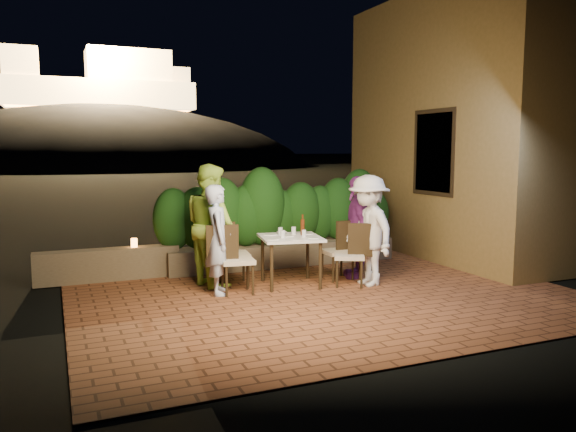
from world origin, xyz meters
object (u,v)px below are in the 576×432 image
bowl (282,233)px  chair_left_front (237,259)px  diner_green (211,225)px  diner_white (368,230)px  chair_right_front (349,254)px  chair_right_back (338,250)px  diner_purple (357,227)px  parapet_lamp (134,243)px  beer_bottle (303,225)px  dining_table (291,261)px  chair_left_back (234,253)px  diner_blue (218,240)px

bowl → chair_left_front: (-0.87, -0.42, -0.27)m
diner_green → diner_white: (2.19, -0.94, -0.08)m
chair_right_front → chair_right_back: chair_right_front is taller
diner_green → diner_purple: 2.33m
diner_green → parapet_lamp: 1.42m
beer_bottle → parapet_lamp: size_ratio=2.29×
dining_table → diner_purple: diner_purple is taller
chair_right_back → chair_left_back: bearing=-12.7°
beer_bottle → parapet_lamp: 2.73m
bowl → diner_green: bearing=168.9°
chair_right_back → diner_purple: bearing=-179.1°
bowl → diner_white: 1.34m
beer_bottle → chair_right_front: beer_bottle is taller
bowl → diner_blue: diner_blue is taller
chair_left_back → chair_right_back: size_ratio=1.04×
bowl → parapet_lamp: bearing=151.6°
bowl → dining_table: bearing=-84.6°
diner_green → diner_white: 2.38m
chair_right_back → diner_green: diner_green is taller
chair_left_front → chair_left_back: size_ratio=1.03×
chair_right_back → diner_green: (-1.94, 0.43, 0.46)m
beer_bottle → diner_white: (0.87, -0.48, -0.07)m
chair_right_front → diner_blue: bearing=17.6°
chair_left_front → chair_right_back: (1.73, 0.20, -0.03)m
chair_left_back → diner_green: size_ratio=0.52×
chair_left_front → diner_green: 0.79m
chair_right_front → parapet_lamp: 3.43m
chair_right_front → chair_right_back: bearing=-68.2°
beer_bottle → chair_left_back: size_ratio=0.33×
chair_right_front → beer_bottle: bearing=-8.4°
dining_table → chair_right_back: bearing=4.6°
diner_white → chair_right_back: bearing=-157.0°
bowl → chair_right_front: chair_right_front is taller
bowl → diner_green: (-1.07, 0.21, 0.15)m
beer_bottle → bowl: beer_bottle is taller
dining_table → chair_left_back: chair_left_back is taller
diner_green → chair_right_front: bearing=-127.5°
bowl → chair_left_back: (-0.75, 0.09, -0.28)m
diner_blue → chair_left_front: bearing=-92.8°
diner_purple → parapet_lamp: size_ratio=11.70×
diner_white → diner_purple: bearing=165.6°
diner_white → chair_left_front: bearing=-101.8°
diner_purple → chair_right_front: bearing=-20.1°
chair_right_back → parapet_lamp: size_ratio=6.65×
dining_table → bowl: bowl is taller
dining_table → chair_right_back: chair_right_back is taller
diner_green → diner_blue: bearing=161.9°
diner_blue → chair_left_back: bearing=-27.7°
chair_left_back → diner_purple: size_ratio=0.59×
beer_bottle → chair_left_front: 1.19m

